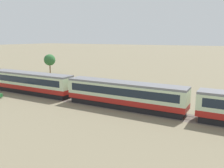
# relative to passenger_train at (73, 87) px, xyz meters

# --- Properties ---
(ground_plane) EXTENTS (600.00, 600.00, 0.00)m
(ground_plane) POSITION_rel_passenger_train_xyz_m (5.29, 0.85, -2.24)
(ground_plane) COLOR #7A7056
(passenger_train) EXTENTS (79.39, 3.20, 4.04)m
(passenger_train) POSITION_rel_passenger_train_xyz_m (0.00, 0.00, 0.00)
(passenger_train) COLOR #AD1E19
(passenger_train) RESTS_ON ground_plane
(railway_track) EXTENTS (141.41, 3.60, 0.04)m
(railway_track) POSITION_rel_passenger_train_xyz_m (-4.67, -0.00, -2.23)
(railway_track) COLOR #665B51
(railway_track) RESTS_ON ground_plane
(yard_tree_0) EXTENTS (3.40, 3.40, 5.67)m
(yard_tree_0) POSITION_rel_passenger_train_xyz_m (-25.99, 21.87, 1.71)
(yard_tree_0) COLOR brown
(yard_tree_0) RESTS_ON ground_plane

